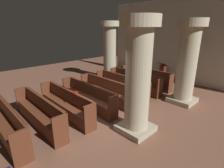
% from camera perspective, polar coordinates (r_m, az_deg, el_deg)
% --- Properties ---
extents(ground_plane, '(19.20, 19.20, 0.00)m').
position_cam_1_polar(ground_plane, '(6.46, -4.20, -9.85)').
color(ground_plane, brown).
extents(back_wall, '(10.00, 0.16, 4.50)m').
position_cam_1_polar(back_wall, '(10.66, 22.20, 12.78)').
color(back_wall, beige).
rests_on(back_wall, ground).
extents(pew_row_0, '(2.97, 0.47, 0.91)m').
position_cam_1_polar(pew_row_0, '(9.46, 11.02, 2.31)').
color(pew_row_0, brown).
rests_on(pew_row_0, ground).
extents(pew_row_1, '(2.97, 0.46, 0.91)m').
position_cam_1_polar(pew_row_1, '(8.73, 7.36, 1.14)').
color(pew_row_1, brown).
rests_on(pew_row_1, ground).
extents(pew_row_2, '(2.97, 0.46, 0.91)m').
position_cam_1_polar(pew_row_2, '(8.04, 3.06, -0.25)').
color(pew_row_2, brown).
rests_on(pew_row_2, ground).
extents(pew_row_3, '(2.97, 0.47, 0.91)m').
position_cam_1_polar(pew_row_3, '(7.41, -2.00, -1.88)').
color(pew_row_3, brown).
rests_on(pew_row_3, ground).
extents(pew_row_4, '(2.97, 0.46, 0.91)m').
position_cam_1_polar(pew_row_4, '(6.86, -7.95, -3.77)').
color(pew_row_4, brown).
rests_on(pew_row_4, ground).
extents(pew_row_5, '(2.97, 0.46, 0.91)m').
position_cam_1_polar(pew_row_5, '(6.40, -14.88, -5.91)').
color(pew_row_5, brown).
rests_on(pew_row_5, ground).
extents(pew_row_6, '(2.97, 0.47, 0.91)m').
position_cam_1_polar(pew_row_6, '(6.06, -22.79, -8.23)').
color(pew_row_6, brown).
rests_on(pew_row_6, ground).
extents(pew_row_7, '(2.97, 0.46, 0.91)m').
position_cam_1_polar(pew_row_7, '(5.86, -31.55, -10.59)').
color(pew_row_7, brown).
rests_on(pew_row_7, ground).
extents(pillar_aisle_side, '(1.07, 1.07, 3.34)m').
position_cam_1_polar(pillar_aisle_side, '(7.53, 23.44, 6.85)').
color(pillar_aisle_side, tan).
rests_on(pillar_aisle_side, ground).
extents(pillar_far_side, '(1.07, 1.07, 3.34)m').
position_cam_1_polar(pillar_far_side, '(10.33, -0.79, 11.11)').
color(pillar_far_side, tan).
rests_on(pillar_far_side, ground).
extents(pillar_aisle_rear, '(1.03, 1.03, 3.34)m').
position_cam_1_polar(pillar_aisle_rear, '(4.87, 8.52, 2.55)').
color(pillar_aisle_rear, tan).
rests_on(pillar_aisle_rear, ground).
extents(lectern, '(0.48, 0.45, 1.08)m').
position_cam_1_polar(lectern, '(10.50, 16.19, 3.34)').
color(lectern, '#411E13').
rests_on(lectern, ground).
extents(hymn_book, '(0.15, 0.20, 0.03)m').
position_cam_1_polar(hymn_book, '(6.04, -12.06, -2.68)').
color(hymn_book, maroon).
rests_on(hymn_book, pew_row_5).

